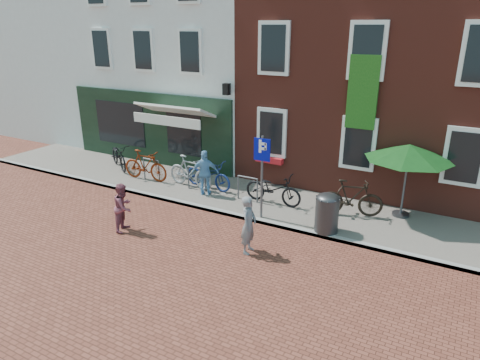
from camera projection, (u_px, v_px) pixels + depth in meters
The scene contains 17 objects.
ground at pixel (215, 213), 13.30m from camera, with size 80.00×80.00×0.00m, color brown.
sidewalk at pixel (265, 201), 14.06m from camera, with size 24.00×3.00×0.10m, color slate.
building_stucco at pixel (202, 48), 19.80m from camera, with size 8.00×8.00×9.00m, color silver.
building_brick_mid at pixel (353, 39), 16.44m from camera, with size 6.00×8.00×10.00m, color maroon.
filler_left at pixel (87, 45), 23.21m from camera, with size 7.00×8.00×9.00m, color silver.
litter_bin at pixel (327, 211), 11.73m from camera, with size 0.65×0.65×1.19m.
parking_sign at pixel (262, 164), 12.22m from camera, with size 0.50×0.08×2.50m.
parasol at pixel (409, 149), 12.21m from camera, with size 2.49×2.49×2.32m.
woman at pixel (249, 225), 10.79m from camera, with size 0.56×0.37×1.53m, color slate.
boy at pixel (124, 207), 12.01m from camera, with size 0.68×0.53×1.40m, color brown.
cafe_person at pixel (205, 173), 14.28m from camera, with size 0.90×0.37×1.53m, color #689DC7.
bicycle_0 at pixel (119, 156), 17.05m from camera, with size 0.67×1.93×1.01m, color black.
bicycle_1 at pixel (145, 165), 15.71m from camera, with size 0.53×1.87×1.12m, color #601C07.
bicycle_2 at pixel (208, 174), 14.93m from camera, with size 0.67×1.93×1.01m, color navy.
bicycle_3 at pixel (190, 172), 15.03m from camera, with size 0.53×1.87×1.12m, color gray.
bicycle_4 at pixel (273, 189), 13.63m from camera, with size 0.67×1.93×1.01m, color black.
bicycle_5 at pixel (351, 198), 12.75m from camera, with size 0.53×1.87×1.12m, color black.
Camera 1 is at (6.55, -10.25, 5.51)m, focal length 32.03 mm.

